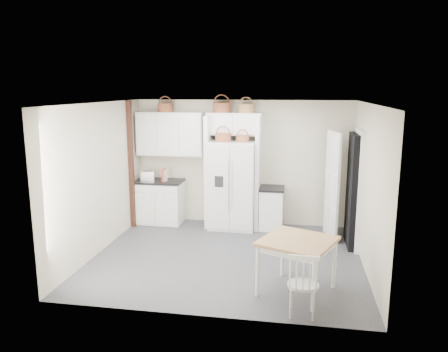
# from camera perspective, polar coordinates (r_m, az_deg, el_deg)

# --- Properties ---
(floor) EXTENTS (4.50, 4.50, 0.00)m
(floor) POSITION_cam_1_polar(r_m,az_deg,el_deg) (7.60, 0.38, -10.52)
(floor) COLOR #2D2D2F
(floor) RESTS_ON ground
(ceiling) EXTENTS (4.50, 4.50, 0.00)m
(ceiling) POSITION_cam_1_polar(r_m,az_deg,el_deg) (7.05, 0.41, 9.48)
(ceiling) COLOR white
(ceiling) RESTS_ON wall_back
(wall_back) EXTENTS (4.50, 0.00, 4.50)m
(wall_back) POSITION_cam_1_polar(r_m,az_deg,el_deg) (9.16, 2.42, 1.74)
(wall_back) COLOR #BFB29F
(wall_back) RESTS_ON floor
(wall_left) EXTENTS (0.00, 4.00, 4.00)m
(wall_left) POSITION_cam_1_polar(r_m,az_deg,el_deg) (7.89, -15.95, -0.27)
(wall_left) COLOR #BFB29F
(wall_left) RESTS_ON floor
(wall_right) EXTENTS (0.00, 4.00, 4.00)m
(wall_right) POSITION_cam_1_polar(r_m,az_deg,el_deg) (7.21, 18.34, -1.49)
(wall_right) COLOR #BFB29F
(wall_right) RESTS_ON floor
(refrigerator) EXTENTS (0.93, 0.75, 1.80)m
(refrigerator) POSITION_cam_1_polar(r_m,az_deg,el_deg) (8.91, 1.15, -1.16)
(refrigerator) COLOR silver
(refrigerator) RESTS_ON floor
(base_cab_left) EXTENTS (0.96, 0.60, 0.89)m
(base_cab_left) POSITION_cam_1_polar(r_m,az_deg,el_deg) (9.43, -8.39, -3.42)
(base_cab_left) COLOR silver
(base_cab_left) RESTS_ON floor
(base_cab_right) EXTENTS (0.47, 0.56, 0.82)m
(base_cab_right) POSITION_cam_1_polar(r_m,az_deg,el_deg) (9.00, 6.20, -4.29)
(base_cab_right) COLOR silver
(base_cab_right) RESTS_ON floor
(dining_table) EXTENTS (1.22, 1.22, 0.78)m
(dining_table) POSITION_cam_1_polar(r_m,az_deg,el_deg) (6.34, 9.49, -11.51)
(dining_table) COLOR olive
(dining_table) RESTS_ON floor
(windsor_chair) EXTENTS (0.41, 0.38, 0.82)m
(windsor_chair) POSITION_cam_1_polar(r_m,az_deg,el_deg) (5.75, 10.29, -13.81)
(windsor_chair) COLOR silver
(windsor_chair) RESTS_ON floor
(counter_left) EXTENTS (1.00, 0.64, 0.04)m
(counter_left) POSITION_cam_1_polar(r_m,az_deg,el_deg) (9.32, -8.47, -0.67)
(counter_left) COLOR black
(counter_left) RESTS_ON base_cab_left
(counter_right) EXTENTS (0.50, 0.60, 0.04)m
(counter_right) POSITION_cam_1_polar(r_m,az_deg,el_deg) (8.90, 6.26, -1.63)
(counter_right) COLOR black
(counter_right) RESTS_ON base_cab_right
(toaster) EXTENTS (0.30, 0.19, 0.20)m
(toaster) POSITION_cam_1_polar(r_m,az_deg,el_deg) (9.33, -9.89, 0.03)
(toaster) COLOR silver
(toaster) RESTS_ON counter_left
(cookbook_red) EXTENTS (0.04, 0.18, 0.26)m
(cookbook_red) POSITION_cam_1_polar(r_m,az_deg,el_deg) (9.18, -7.86, 0.12)
(cookbook_red) COLOR #BC3821
(cookbook_red) RESTS_ON counter_left
(cookbook_cream) EXTENTS (0.07, 0.16, 0.24)m
(cookbook_cream) POSITION_cam_1_polar(r_m,az_deg,el_deg) (9.17, -7.76, 0.04)
(cookbook_cream) COLOR beige
(cookbook_cream) RESTS_ON counter_left
(basket_upper_b) EXTENTS (0.31, 0.31, 0.18)m
(basket_upper_b) POSITION_cam_1_polar(r_m,az_deg,el_deg) (9.21, -7.68, 8.86)
(basket_upper_b) COLOR brown
(basket_upper_b) RESTS_ON upper_cabinet
(basket_bridge_a) EXTENTS (0.36, 0.36, 0.20)m
(basket_bridge_a) POSITION_cam_1_polar(r_m,az_deg,el_deg) (8.93, -0.32, 8.93)
(basket_bridge_a) COLOR brown
(basket_bridge_a) RESTS_ON bridge_cabinet
(basket_bridge_b) EXTENTS (0.31, 0.31, 0.18)m
(basket_bridge_b) POSITION_cam_1_polar(r_m,az_deg,el_deg) (8.86, 2.90, 8.82)
(basket_bridge_b) COLOR olive
(basket_bridge_b) RESTS_ON bridge_cabinet
(basket_fridge_a) EXTENTS (0.31, 0.31, 0.17)m
(basket_fridge_a) POSITION_cam_1_polar(r_m,az_deg,el_deg) (8.68, -0.12, 5.07)
(basket_fridge_a) COLOR brown
(basket_fridge_a) RESTS_ON refrigerator
(basket_fridge_b) EXTENTS (0.25, 0.25, 0.13)m
(basket_fridge_b) POSITION_cam_1_polar(r_m,az_deg,el_deg) (8.63, 2.43, 4.92)
(basket_fridge_b) COLOR brown
(basket_fridge_b) RESTS_ON refrigerator
(upper_cabinet) EXTENTS (1.40, 0.34, 0.90)m
(upper_cabinet) POSITION_cam_1_polar(r_m,az_deg,el_deg) (9.22, -7.01, 5.50)
(upper_cabinet) COLOR silver
(upper_cabinet) RESTS_ON wall_back
(bridge_cabinet) EXTENTS (1.12, 0.34, 0.45)m
(bridge_cabinet) POSITION_cam_1_polar(r_m,az_deg,el_deg) (8.91, 1.36, 6.83)
(bridge_cabinet) COLOR silver
(bridge_cabinet) RESTS_ON wall_back
(fridge_panel_left) EXTENTS (0.08, 0.60, 2.30)m
(fridge_panel_left) POSITION_cam_1_polar(r_m,az_deg,el_deg) (9.00, -2.00, 0.60)
(fridge_panel_left) COLOR silver
(fridge_panel_left) RESTS_ON floor
(fridge_panel_right) EXTENTS (0.08, 0.60, 2.30)m
(fridge_panel_right) POSITION_cam_1_polar(r_m,az_deg,el_deg) (8.85, 4.47, 0.39)
(fridge_panel_right) COLOR silver
(fridge_panel_right) RESTS_ON floor
(trim_post) EXTENTS (0.09, 0.09, 2.60)m
(trim_post) POSITION_cam_1_polar(r_m,az_deg,el_deg) (9.08, -12.03, 1.42)
(trim_post) COLOR black
(trim_post) RESTS_ON floor
(doorway_void) EXTENTS (0.18, 0.85, 2.05)m
(doorway_void) POSITION_cam_1_polar(r_m,az_deg,el_deg) (8.22, 16.59, -1.80)
(doorway_void) COLOR black
(doorway_void) RESTS_ON floor
(door_slab) EXTENTS (0.21, 0.79, 2.05)m
(door_slab) POSITION_cam_1_polar(r_m,az_deg,el_deg) (8.51, 13.93, -1.22)
(door_slab) COLOR white
(door_slab) RESTS_ON floor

